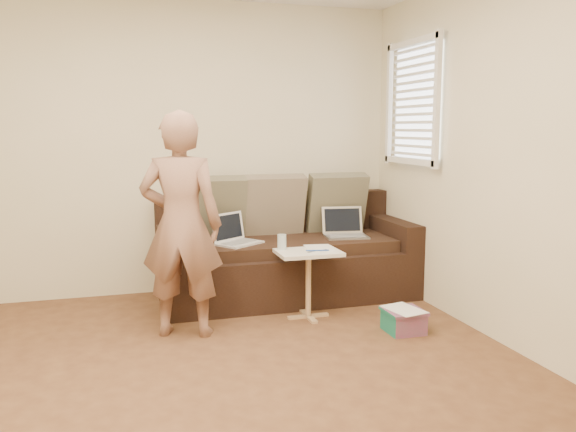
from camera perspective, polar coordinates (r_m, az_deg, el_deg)
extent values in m
plane|color=#4F2F1D|center=(3.52, -6.24, -16.57)|extent=(4.50, 4.50, 0.00)
plane|color=beige|center=(5.42, -10.80, 6.36)|extent=(4.00, 0.00, 4.00)
plane|color=beige|center=(1.07, 15.01, -2.05)|extent=(4.00, 0.00, 4.00)
plane|color=beige|center=(4.05, 22.58, 5.18)|extent=(0.00, 4.50, 4.50)
imported|color=brown|center=(4.27, -10.23, -0.82)|extent=(0.68, 0.56, 1.61)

